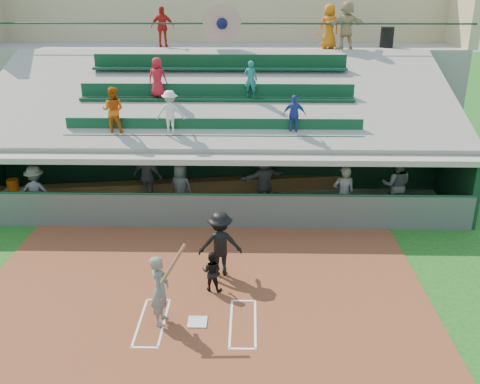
{
  "coord_description": "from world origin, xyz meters",
  "views": [
    {
      "loc": [
        1.17,
        -10.06,
        7.17
      ],
      "look_at": [
        0.89,
        3.5,
        1.8
      ],
      "focal_mm": 40.0,
      "sensor_mm": 36.0,
      "label": 1
    }
  ],
  "objects_px": {
    "home_plate": "(197,322)",
    "white_table": "(16,199)",
    "catcher": "(212,271)",
    "batter_at_plate": "(160,290)",
    "water_cooler": "(13,185)",
    "trash_bin": "(387,37)"
  },
  "relations": [
    {
      "from": "water_cooler",
      "to": "trash_bin",
      "type": "height_order",
      "value": "trash_bin"
    },
    {
      "from": "batter_at_plate",
      "to": "catcher",
      "type": "bearing_deg",
      "value": 53.02
    },
    {
      "from": "batter_at_plate",
      "to": "water_cooler",
      "type": "height_order",
      "value": "batter_at_plate"
    },
    {
      "from": "catcher",
      "to": "home_plate",
      "type": "bearing_deg",
      "value": 92.14
    },
    {
      "from": "home_plate",
      "to": "white_table",
      "type": "relative_size",
      "value": 0.58
    },
    {
      "from": "home_plate",
      "to": "catcher",
      "type": "xyz_separation_m",
      "value": [
        0.24,
        1.38,
        0.5
      ]
    },
    {
      "from": "home_plate",
      "to": "white_table",
      "type": "xyz_separation_m",
      "value": [
        -6.67,
        6.3,
        0.33
      ]
    },
    {
      "from": "trash_bin",
      "to": "batter_at_plate",
      "type": "bearing_deg",
      "value": -120.44
    },
    {
      "from": "batter_at_plate",
      "to": "catcher",
      "type": "xyz_separation_m",
      "value": [
        1.03,
        1.37,
        -0.32
      ]
    },
    {
      "from": "catcher",
      "to": "water_cooler",
      "type": "xyz_separation_m",
      "value": [
        -6.93,
        4.91,
        0.35
      ]
    },
    {
      "from": "home_plate",
      "to": "catcher",
      "type": "relative_size",
      "value": 0.42
    },
    {
      "from": "catcher",
      "to": "water_cooler",
      "type": "distance_m",
      "value": 8.5
    },
    {
      "from": "batter_at_plate",
      "to": "white_table",
      "type": "bearing_deg",
      "value": 133.06
    },
    {
      "from": "batter_at_plate",
      "to": "trash_bin",
      "type": "distance_m",
      "value": 15.46
    },
    {
      "from": "home_plate",
      "to": "white_table",
      "type": "bearing_deg",
      "value": 136.65
    },
    {
      "from": "home_plate",
      "to": "batter_at_plate",
      "type": "height_order",
      "value": "batter_at_plate"
    },
    {
      "from": "white_table",
      "to": "batter_at_plate",
      "type": "bearing_deg",
      "value": -47.41
    },
    {
      "from": "home_plate",
      "to": "trash_bin",
      "type": "height_order",
      "value": "trash_bin"
    },
    {
      "from": "home_plate",
      "to": "trash_bin",
      "type": "relative_size",
      "value": 0.53
    },
    {
      "from": "batter_at_plate",
      "to": "water_cooler",
      "type": "distance_m",
      "value": 8.62
    },
    {
      "from": "home_plate",
      "to": "batter_at_plate",
      "type": "relative_size",
      "value": 0.22
    },
    {
      "from": "water_cooler",
      "to": "catcher",
      "type": "bearing_deg",
      "value": -35.29
    }
  ]
}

